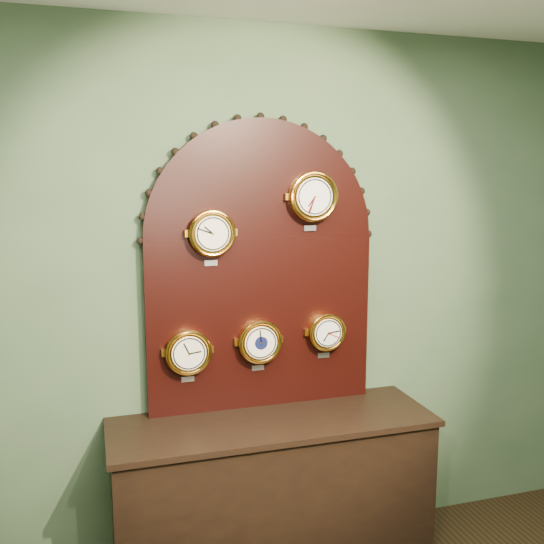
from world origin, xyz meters
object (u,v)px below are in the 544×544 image
object	(u,v)px
tide_clock	(326,332)
display_board	(261,257)
arabic_clock	(313,197)
hygrometer	(188,352)
barometer	(259,341)
shop_counter	(273,498)
roman_clock	(212,233)

from	to	relation	value
tide_clock	display_board	bearing A→B (deg)	169.08
arabic_clock	display_board	bearing A→B (deg)	165.32
display_board	hygrometer	bearing A→B (deg)	-170.49
barometer	shop_counter	bearing A→B (deg)	-79.81
barometer	tide_clock	bearing A→B (deg)	0.12
barometer	hygrometer	bearing A→B (deg)	179.99
arabic_clock	barometer	world-z (taller)	arabic_clock
hygrometer	barometer	size ratio (longest dim) A/B	1.01
roman_clock	hygrometer	world-z (taller)	roman_clock
display_board	arabic_clock	size ratio (longest dim) A/B	4.97
shop_counter	tide_clock	xyz separation A→B (m)	(0.34, 0.15, 0.82)
shop_counter	roman_clock	bearing A→B (deg)	150.33
display_board	hygrometer	world-z (taller)	display_board
roman_clock	barometer	xyz separation A→B (m)	(0.24, -0.00, -0.57)
arabic_clock	tide_clock	bearing A→B (deg)	0.89
arabic_clock	hygrometer	size ratio (longest dim) A/B	1.09
hygrometer	display_board	bearing A→B (deg)	9.51
roman_clock	tide_clock	size ratio (longest dim) A/B	1.10
arabic_clock	tide_clock	xyz separation A→B (m)	(0.09, 0.00, -0.72)
arabic_clock	hygrometer	distance (m)	1.01
hygrometer	barometer	world-z (taller)	barometer
roman_clock	arabic_clock	distance (m)	0.55
arabic_clock	barometer	bearing A→B (deg)	179.89
display_board	arabic_clock	world-z (taller)	display_board
shop_counter	barometer	world-z (taller)	barometer
shop_counter	hygrometer	bearing A→B (deg)	158.97
arabic_clock	tide_clock	distance (m)	0.72
display_board	arabic_clock	bearing A→B (deg)	-14.68
shop_counter	arabic_clock	world-z (taller)	arabic_clock
shop_counter	arabic_clock	bearing A→B (deg)	30.70
roman_clock	hygrometer	size ratio (longest dim) A/B	1.00
display_board	arabic_clock	distance (m)	0.41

